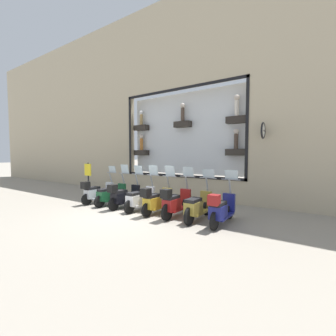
{
  "coord_description": "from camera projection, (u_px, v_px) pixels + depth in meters",
  "views": [
    {
      "loc": [
        -5.75,
        -5.44,
        2.06
      ],
      "look_at": [
        1.94,
        -0.34,
        1.5
      ],
      "focal_mm": 24.0,
      "sensor_mm": 36.0,
      "label": 1
    }
  ],
  "objects": [
    {
      "name": "scooter_black_5",
      "position": [
        123.0,
        196.0,
        8.64
      ],
      "size": [
        1.79,
        0.6,
        1.6
      ],
      "color": "black",
      "rests_on": "ground_plane"
    },
    {
      "name": "scooter_navy_0",
      "position": [
        221.0,
        209.0,
        6.49
      ],
      "size": [
        1.8,
        0.61,
        1.57
      ],
      "color": "black",
      "rests_on": "ground_plane"
    },
    {
      "name": "scooter_white_4",
      "position": [
        140.0,
        199.0,
        8.26
      ],
      "size": [
        1.79,
        0.61,
        1.64
      ],
      "color": "black",
      "rests_on": "ground_plane"
    },
    {
      "name": "ground_plane",
      "position": [
        130.0,
        213.0,
        7.91
      ],
      "size": [
        120.0,
        120.0,
        0.0
      ],
      "primitive_type": "plane",
      "color": "gray"
    },
    {
      "name": "scooter_olive_1",
      "position": [
        197.0,
        207.0,
        6.97
      ],
      "size": [
        1.81,
        0.61,
        1.55
      ],
      "color": "black",
      "rests_on": "ground_plane"
    },
    {
      "name": "scooter_silver_7",
      "position": [
        97.0,
        192.0,
        9.5
      ],
      "size": [
        1.79,
        0.61,
        1.54
      ],
      "color": "black",
      "rests_on": "ground_plane"
    },
    {
      "name": "scooter_yellow_3",
      "position": [
        156.0,
        201.0,
        7.78
      ],
      "size": [
        1.79,
        0.6,
        1.64
      ],
      "color": "black",
      "rests_on": "ground_plane"
    },
    {
      "name": "scooter_green_6",
      "position": [
        111.0,
        195.0,
        9.12
      ],
      "size": [
        1.79,
        0.6,
        1.62
      ],
      "color": "black",
      "rests_on": "ground_plane"
    },
    {
      "name": "building_facade",
      "position": [
        181.0,
        96.0,
        10.61
      ],
      "size": [
        1.23,
        36.0,
        9.44
      ],
      "color": "tan",
      "rests_on": "ground_plane"
    },
    {
      "name": "shop_sign_post",
      "position": [
        88.0,
        179.0,
        10.48
      ],
      "size": [
        0.36,
        0.45,
        1.67
      ],
      "color": "#232326",
      "rests_on": "ground_plane"
    },
    {
      "name": "scooter_red_2",
      "position": [
        175.0,
        203.0,
        7.35
      ],
      "size": [
        1.81,
        0.6,
        1.62
      ],
      "color": "black",
      "rests_on": "ground_plane"
    }
  ]
}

